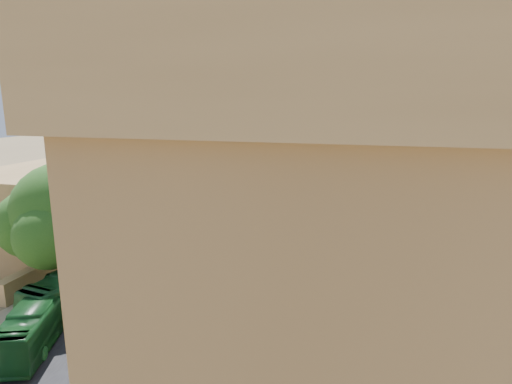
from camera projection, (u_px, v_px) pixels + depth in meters
The scene contains 33 objects.
ground at pixel (153, 331), 28.42m from camera, with size 260.00×260.00×0.00m, color brown.
road_surface at pixel (264, 215), 56.70m from camera, with size 14.00×140.00×0.01m, color black.
sidewalk_east at pixel (336, 220), 54.25m from camera, with size 5.00×140.00×0.01m, color #927E60.
sidewalk_west at pixel (197, 210), 59.14m from camera, with size 5.00×140.00×0.01m, color #927E60.
kerb_east at pixel (317, 219), 54.88m from camera, with size 0.25×140.00×0.12m, color #927E60.
kerb_west at pixel (214, 211), 58.49m from camera, with size 0.25×140.00×0.12m, color #927E60.
townhouse_a at pixel (420, 287), 20.12m from camera, with size 9.00×14.00×16.40m.
townhouse_b at pixel (402, 222), 33.48m from camera, with size 9.00×14.00×14.90m.
townhouse_c at pixel (395, 176), 46.41m from camera, with size 9.00×14.00×17.40m.
townhouse_d at pixel (390, 164), 59.77m from camera, with size 9.00×14.00×15.90m.
west_wall at pixel (140, 222), 50.30m from camera, with size 1.00×40.00×1.80m, color #9C7746.
west_building_low at pixel (87, 196), 49.13m from camera, with size 10.00×28.00×8.40m, color olive.
west_building_mid at pixel (183, 159), 73.47m from camera, with size 10.00×22.00×10.00m, color #A67F4B.
church at pixel (315, 123), 100.50m from camera, with size 28.00×22.50×36.30m.
ficus_tree at pixel (66, 216), 33.32m from camera, with size 10.36×9.53×10.36m.
street_tree_a at pixel (119, 224), 41.63m from camera, with size 3.10×3.10×4.76m.
street_tree_b at pixel (174, 194), 52.84m from camera, with size 3.55×3.55×5.45m.
street_tree_c at pixel (209, 179), 64.24m from camera, with size 3.17×3.17×4.88m.
street_tree_d at pixel (234, 168), 75.57m from camera, with size 3.08×3.08×4.74m.
red_truck at pixel (199, 290), 31.17m from camera, with size 2.61×5.69×3.24m.
olive_pickup at pixel (300, 223), 49.60m from camera, with size 2.23×4.89×2.02m.
bus_green_south at pixel (41, 318), 27.35m from camera, with size 2.30×9.84×2.74m, color #144A1C.
bus_green_north at pixel (91, 282), 32.21m from camera, with size 2.62×11.18×3.12m, color #185021.
bus_red_east at pixel (264, 244), 40.55m from camera, with size 2.70×11.55×3.22m, color maroon.
bus_cream_east at pixel (291, 215), 52.18m from camera, with size 2.07×8.84×2.46m, color beige.
car_blue_a at pixel (178, 261), 39.10m from camera, with size 1.38×3.44×1.17m, color #3987C1.
car_white_a at pixel (261, 210), 56.86m from camera, with size 1.47×4.21×1.39m, color white.
car_cream at pixel (263, 223), 50.92m from camera, with size 1.91×4.14×1.15m, color #B8AE91.
car_dkblue at pixel (272, 190), 69.67m from camera, with size 1.52×3.74×1.09m, color #0C1741.
car_white_b at pixel (291, 194), 66.40m from camera, with size 1.69×4.19×1.43m, color silver.
car_blue_b at pixel (275, 177), 81.04m from camera, with size 1.47×4.21×1.39m, color #5278CF.
pedestrian_a at pixel (336, 263), 37.86m from camera, with size 0.62×0.41×1.70m, color black.
pedestrian_c at pixel (335, 236), 44.92m from camera, with size 1.14×0.47×1.94m, color #313038.
Camera 1 is at (13.42, -23.09, 15.05)m, focal length 30.00 mm.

